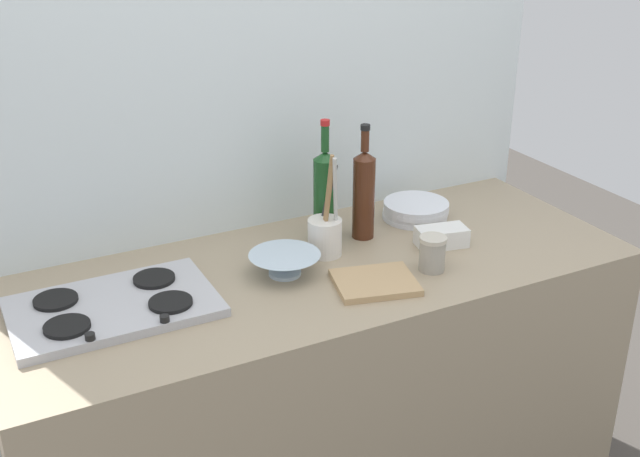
{
  "coord_description": "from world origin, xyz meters",
  "views": [
    {
      "loc": [
        -0.92,
        -1.79,
        1.92
      ],
      "look_at": [
        0.0,
        0.0,
        1.02
      ],
      "focal_mm": 44.86,
      "sensor_mm": 36.0,
      "label": 1
    }
  ],
  "objects_px": {
    "wine_bottle_mid_left": "(364,193)",
    "cutting_board": "(375,282)",
    "stovetop_hob": "(114,306)",
    "butter_dish": "(442,237)",
    "mixing_bowl": "(285,263)",
    "condiment_jar_front": "(432,253)",
    "wine_bottle_leftmost": "(325,194)",
    "plate_stack": "(416,210)",
    "utensil_crock": "(325,233)"
  },
  "relations": [
    {
      "from": "butter_dish",
      "to": "wine_bottle_leftmost",
      "type": "bearing_deg",
      "value": 145.37
    },
    {
      "from": "stovetop_hob",
      "to": "utensil_crock",
      "type": "distance_m",
      "value": 0.64
    },
    {
      "from": "plate_stack",
      "to": "cutting_board",
      "type": "xyz_separation_m",
      "value": [
        -0.35,
        -0.33,
        -0.02
      ]
    },
    {
      "from": "wine_bottle_mid_left",
      "to": "mixing_bowl",
      "type": "relative_size",
      "value": 1.77
    },
    {
      "from": "butter_dish",
      "to": "condiment_jar_front",
      "type": "relative_size",
      "value": 1.48
    },
    {
      "from": "mixing_bowl",
      "to": "utensil_crock",
      "type": "relative_size",
      "value": 0.64
    },
    {
      "from": "mixing_bowl",
      "to": "stovetop_hob",
      "type": "bearing_deg",
      "value": 178.32
    },
    {
      "from": "butter_dish",
      "to": "condiment_jar_front",
      "type": "distance_m",
      "value": 0.17
    },
    {
      "from": "mixing_bowl",
      "to": "condiment_jar_front",
      "type": "height_order",
      "value": "condiment_jar_front"
    },
    {
      "from": "plate_stack",
      "to": "condiment_jar_front",
      "type": "relative_size",
      "value": 2.14
    },
    {
      "from": "wine_bottle_leftmost",
      "to": "butter_dish",
      "type": "bearing_deg",
      "value": -34.63
    },
    {
      "from": "wine_bottle_mid_left",
      "to": "utensil_crock",
      "type": "relative_size",
      "value": 1.14
    },
    {
      "from": "plate_stack",
      "to": "utensil_crock",
      "type": "xyz_separation_m",
      "value": [
        -0.38,
        -0.1,
        0.04
      ]
    },
    {
      "from": "wine_bottle_mid_left",
      "to": "cutting_board",
      "type": "bearing_deg",
      "value": -113.97
    },
    {
      "from": "plate_stack",
      "to": "cutting_board",
      "type": "distance_m",
      "value": 0.48
    },
    {
      "from": "utensil_crock",
      "to": "wine_bottle_leftmost",
      "type": "bearing_deg",
      "value": 63.32
    },
    {
      "from": "wine_bottle_mid_left",
      "to": "mixing_bowl",
      "type": "bearing_deg",
      "value": -159.31
    },
    {
      "from": "plate_stack",
      "to": "wine_bottle_leftmost",
      "type": "xyz_separation_m",
      "value": [
        -0.33,
        -0.01,
        0.12
      ]
    },
    {
      "from": "wine_bottle_leftmost",
      "to": "wine_bottle_mid_left",
      "type": "bearing_deg",
      "value": -18.31
    },
    {
      "from": "condiment_jar_front",
      "to": "cutting_board",
      "type": "xyz_separation_m",
      "value": [
        -0.19,
        -0.01,
        -0.04
      ]
    },
    {
      "from": "butter_dish",
      "to": "cutting_board",
      "type": "height_order",
      "value": "butter_dish"
    },
    {
      "from": "mixing_bowl",
      "to": "wine_bottle_leftmost",
      "type": "bearing_deg",
      "value": 37.29
    },
    {
      "from": "stovetop_hob",
      "to": "wine_bottle_mid_left",
      "type": "height_order",
      "value": "wine_bottle_mid_left"
    },
    {
      "from": "stovetop_hob",
      "to": "mixing_bowl",
      "type": "distance_m",
      "value": 0.47
    },
    {
      "from": "wine_bottle_leftmost",
      "to": "cutting_board",
      "type": "relative_size",
      "value": 1.73
    },
    {
      "from": "stovetop_hob",
      "to": "cutting_board",
      "type": "height_order",
      "value": "stovetop_hob"
    },
    {
      "from": "condiment_jar_front",
      "to": "mixing_bowl",
      "type": "bearing_deg",
      "value": 156.89
    },
    {
      "from": "butter_dish",
      "to": "stovetop_hob",
      "type": "bearing_deg",
      "value": 176.7
    },
    {
      "from": "utensil_crock",
      "to": "cutting_board",
      "type": "distance_m",
      "value": 0.24
    },
    {
      "from": "plate_stack",
      "to": "utensil_crock",
      "type": "distance_m",
      "value": 0.39
    },
    {
      "from": "stovetop_hob",
      "to": "wine_bottle_leftmost",
      "type": "bearing_deg",
      "value": 11.92
    },
    {
      "from": "mixing_bowl",
      "to": "cutting_board",
      "type": "xyz_separation_m",
      "value": [
        0.19,
        -0.17,
        -0.03
      ]
    },
    {
      "from": "mixing_bowl",
      "to": "wine_bottle_mid_left",
      "type": "bearing_deg",
      "value": 20.69
    },
    {
      "from": "butter_dish",
      "to": "cutting_board",
      "type": "xyz_separation_m",
      "value": [
        -0.31,
        -0.13,
        -0.02
      ]
    },
    {
      "from": "butter_dish",
      "to": "utensil_crock",
      "type": "relative_size",
      "value": 0.48
    },
    {
      "from": "wine_bottle_leftmost",
      "to": "condiment_jar_front",
      "type": "xyz_separation_m",
      "value": [
        0.17,
        -0.32,
        -0.1
      ]
    },
    {
      "from": "wine_bottle_mid_left",
      "to": "butter_dish",
      "type": "distance_m",
      "value": 0.27
    },
    {
      "from": "utensil_crock",
      "to": "cutting_board",
      "type": "xyz_separation_m",
      "value": [
        0.03,
        -0.23,
        -0.06
      ]
    },
    {
      "from": "plate_stack",
      "to": "utensil_crock",
      "type": "bearing_deg",
      "value": -165.1
    },
    {
      "from": "stovetop_hob",
      "to": "butter_dish",
      "type": "height_order",
      "value": "butter_dish"
    },
    {
      "from": "plate_stack",
      "to": "mixing_bowl",
      "type": "xyz_separation_m",
      "value": [
        -0.54,
        -0.16,
        0.01
      ]
    },
    {
      "from": "butter_dish",
      "to": "plate_stack",
      "type": "bearing_deg",
      "value": 77.92
    },
    {
      "from": "mixing_bowl",
      "to": "condiment_jar_front",
      "type": "distance_m",
      "value": 0.41
    },
    {
      "from": "wine_bottle_mid_left",
      "to": "utensil_crock",
      "type": "bearing_deg",
      "value": -160.39
    },
    {
      "from": "utensil_crock",
      "to": "condiment_jar_front",
      "type": "distance_m",
      "value": 0.31
    },
    {
      "from": "wine_bottle_mid_left",
      "to": "cutting_board",
      "type": "distance_m",
      "value": 0.34
    },
    {
      "from": "stovetop_hob",
      "to": "utensil_crock",
      "type": "xyz_separation_m",
      "value": [
        0.63,
        0.05,
        0.05
      ]
    },
    {
      "from": "wine_bottle_leftmost",
      "to": "mixing_bowl",
      "type": "height_order",
      "value": "wine_bottle_leftmost"
    },
    {
      "from": "stovetop_hob",
      "to": "wine_bottle_leftmost",
      "type": "xyz_separation_m",
      "value": [
        0.68,
        0.14,
        0.13
      ]
    },
    {
      "from": "stovetop_hob",
      "to": "butter_dish",
      "type": "distance_m",
      "value": 0.97
    }
  ]
}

